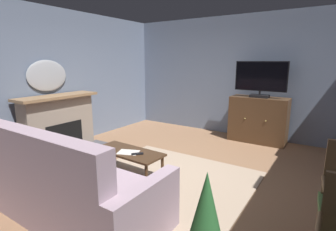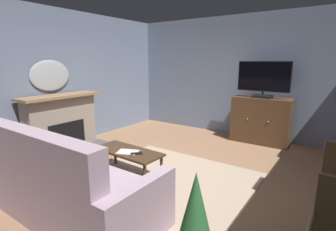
# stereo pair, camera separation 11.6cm
# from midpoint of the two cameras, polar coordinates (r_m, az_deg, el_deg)

# --- Properties ---
(ground_plane) EXTENTS (5.95, 6.30, 0.04)m
(ground_plane) POSITION_cam_midpoint_polar(r_m,az_deg,el_deg) (4.01, -0.78, -13.86)
(ground_plane) COLOR #936B4C
(wall_back) EXTENTS (5.95, 0.10, 2.74)m
(wall_back) POSITION_cam_midpoint_polar(r_m,az_deg,el_deg) (6.23, 14.44, 8.39)
(wall_back) COLOR slate
(wall_back) RESTS_ON ground_plane
(wall_left) EXTENTS (0.10, 6.30, 2.74)m
(wall_left) POSITION_cam_midpoint_polar(r_m,az_deg,el_deg) (5.62, -24.74, 7.29)
(wall_left) COLOR slate
(wall_left) RESTS_ON ground_plane
(rug_central) EXTENTS (2.38, 2.13, 0.01)m
(rug_central) POSITION_cam_midpoint_polar(r_m,az_deg,el_deg) (3.92, -1.22, -14.10)
(rug_central) COLOR tan
(rug_central) RESTS_ON ground_plane
(fireplace) EXTENTS (0.83, 1.56, 1.10)m
(fireplace) POSITION_cam_midpoint_polar(r_m,az_deg,el_deg) (5.38, -23.53, -1.98)
(fireplace) COLOR #4C4C51
(fireplace) RESTS_ON ground_plane
(wall_mirror_oval) EXTENTS (0.06, 0.81, 0.59)m
(wall_mirror_oval) POSITION_cam_midpoint_polar(r_m,az_deg,el_deg) (5.46, -25.83, 7.98)
(wall_mirror_oval) COLOR #B2B7BF
(tv_cabinet) EXTENTS (1.18, 0.52, 0.98)m
(tv_cabinet) POSITION_cam_midpoint_polar(r_m,az_deg,el_deg) (5.84, 18.86, -1.10)
(tv_cabinet) COLOR #352315
(tv_cabinet) RESTS_ON ground_plane
(television) EXTENTS (1.05, 0.20, 0.75)m
(television) POSITION_cam_midpoint_polar(r_m,az_deg,el_deg) (5.66, 19.35, 7.78)
(television) COLOR black
(television) RESTS_ON tv_cabinet
(coffee_table) EXTENTS (1.12, 0.50, 0.41)m
(coffee_table) POSITION_cam_midpoint_polar(r_m,az_deg,el_deg) (3.95, -9.63, -8.42)
(coffee_table) COLOR #422B19
(coffee_table) RESTS_ON ground_plane
(tv_remote) EXTENTS (0.15, 0.16, 0.02)m
(tv_remote) POSITION_cam_midpoint_polar(r_m,az_deg,el_deg) (3.77, -7.71, -8.45)
(tv_remote) COLOR black
(tv_remote) RESTS_ON coffee_table
(folded_newspaper) EXTENTS (0.36, 0.32, 0.01)m
(folded_newspaper) POSITION_cam_midpoint_polar(r_m,az_deg,el_deg) (3.87, -9.67, -8.06)
(folded_newspaper) COLOR silver
(folded_newspaper) RESTS_ON coffee_table
(sofa_floral) EXTENTS (2.24, 0.95, 1.07)m
(sofa_floral) POSITION_cam_midpoint_polar(r_m,az_deg,el_deg) (3.19, -22.44, -14.72)
(sofa_floral) COLOR #AD93A3
(sofa_floral) RESTS_ON ground_plane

